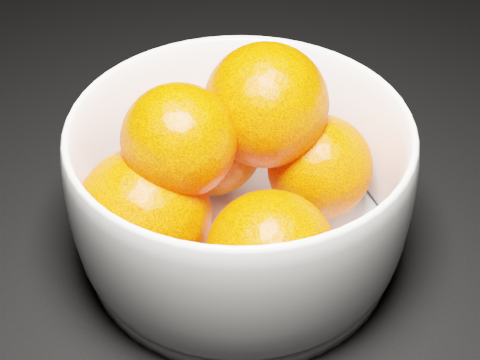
# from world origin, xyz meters

# --- Properties ---
(bowl) EXTENTS (0.25, 0.25, 0.12)m
(bowl) POSITION_xyz_m (0.05, 0.17, 0.06)
(bowl) COLOR white
(bowl) RESTS_ON ground
(orange_pile) EXTENTS (0.20, 0.19, 0.14)m
(orange_pile) POSITION_xyz_m (0.04, 0.17, 0.07)
(orange_pile) COLOR #FB4201
(orange_pile) RESTS_ON bowl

